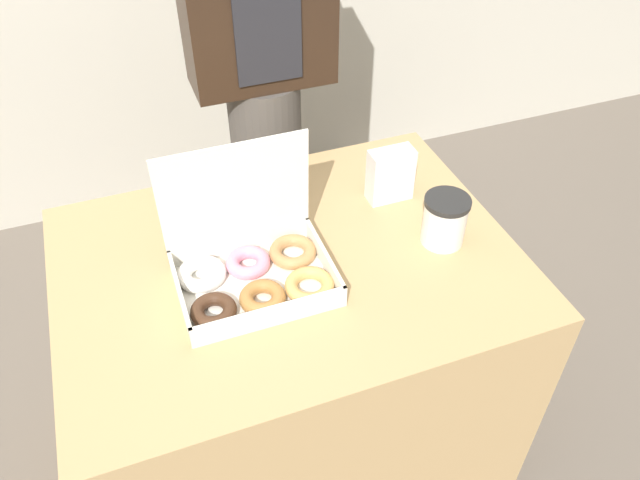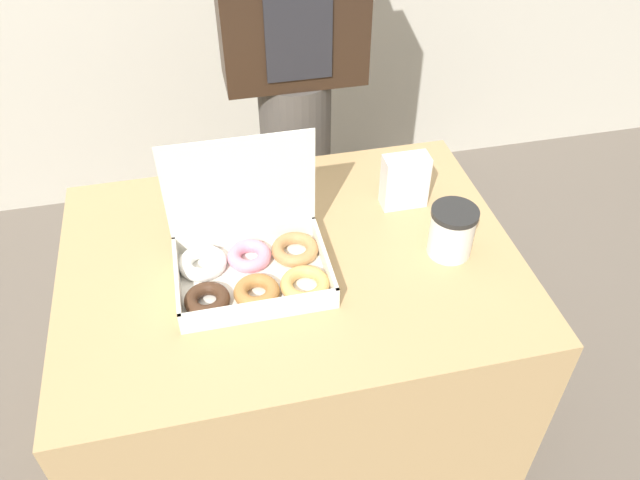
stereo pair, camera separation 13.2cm
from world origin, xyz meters
name	(u,v)px [view 1 (the left image)]	position (x,y,z in m)	size (l,w,h in m)	color
ground_plane	(296,435)	(0.00, 0.00, 0.00)	(14.00, 14.00, 0.00)	#665B51
table	(293,360)	(0.00, 0.00, 0.37)	(1.02, 0.76, 0.73)	tan
donut_box	(252,267)	(-0.09, -0.04, 0.77)	(0.34, 0.25, 0.29)	white
coffee_cup	(445,220)	(0.35, -0.06, 0.79)	(0.10, 0.10, 0.12)	silver
napkin_holder	(390,175)	(0.31, 0.13, 0.80)	(0.11, 0.05, 0.14)	silver
person_customer	(262,75)	(0.13, 0.63, 0.86)	(0.40, 0.22, 1.58)	#4C4742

